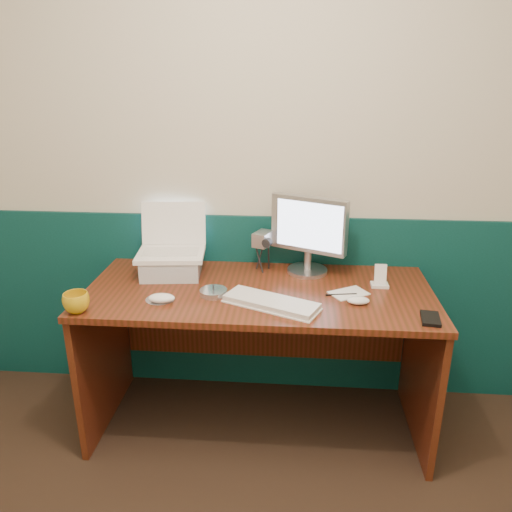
# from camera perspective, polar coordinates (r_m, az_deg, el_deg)

# --- Properties ---
(back_wall) EXTENTS (3.50, 0.04, 2.50)m
(back_wall) POSITION_cam_1_polar(r_m,az_deg,el_deg) (2.52, 1.55, 10.09)
(back_wall) COLOR beige
(back_wall) RESTS_ON ground
(wainscot) EXTENTS (3.48, 0.02, 1.00)m
(wainscot) POSITION_cam_1_polar(r_m,az_deg,el_deg) (2.74, 1.39, -5.59)
(wainscot) COLOR #073330
(wainscot) RESTS_ON ground
(desk) EXTENTS (1.60, 0.70, 0.75)m
(desk) POSITION_cam_1_polar(r_m,az_deg,el_deg) (2.49, 0.29, -11.75)
(desk) COLOR #3D1D0B
(desk) RESTS_ON ground
(laptop_riser) EXTENTS (0.30, 0.26, 0.10)m
(laptop_riser) POSITION_cam_1_polar(r_m,az_deg,el_deg) (2.49, -9.62, -1.07)
(laptop_riser) COLOR silver
(laptop_riser) RESTS_ON desk
(laptop) EXTENTS (0.35, 0.28, 0.27)m
(laptop) POSITION_cam_1_polar(r_m,az_deg,el_deg) (2.44, -9.87, 2.94)
(laptop) COLOR white
(laptop) RESTS_ON laptop_riser
(monitor) EXTENTS (0.39, 0.26, 0.38)m
(monitor) POSITION_cam_1_polar(r_m,az_deg,el_deg) (2.46, 6.03, 2.29)
(monitor) COLOR #B4B5B9
(monitor) RESTS_ON desk
(keyboard) EXTENTS (0.43, 0.29, 0.02)m
(keyboard) POSITION_cam_1_polar(r_m,az_deg,el_deg) (2.15, 1.75, -5.42)
(keyboard) COLOR white
(keyboard) RESTS_ON desk
(mouse_right) EXTENTS (0.10, 0.06, 0.03)m
(mouse_right) POSITION_cam_1_polar(r_m,az_deg,el_deg) (2.21, 11.61, -5.00)
(mouse_right) COLOR white
(mouse_right) RESTS_ON desk
(mouse_left) EXTENTS (0.12, 0.07, 0.04)m
(mouse_left) POSITION_cam_1_polar(r_m,az_deg,el_deg) (2.22, -10.76, -4.75)
(mouse_left) COLOR white
(mouse_left) RESTS_ON desk
(mug) EXTENTS (0.14, 0.14, 0.09)m
(mug) POSITION_cam_1_polar(r_m,az_deg,el_deg) (2.21, -19.85, -5.02)
(mug) COLOR gold
(mug) RESTS_ON desk
(camcorder) EXTENTS (0.14, 0.17, 0.22)m
(camcorder) POSITION_cam_1_polar(r_m,az_deg,el_deg) (2.50, 0.78, 0.71)
(camcorder) COLOR #B2B1B6
(camcorder) RESTS_ON desk
(cd_spindle) EXTENTS (0.12, 0.12, 0.03)m
(cd_spindle) POSITION_cam_1_polar(r_m,az_deg,el_deg) (2.26, -4.88, -4.15)
(cd_spindle) COLOR silver
(cd_spindle) RESTS_ON desk
(cd_loose_a) EXTENTS (0.13, 0.13, 0.00)m
(cd_loose_a) POSITION_cam_1_polar(r_m,az_deg,el_deg) (2.25, -10.89, -4.86)
(cd_loose_a) COLOR silver
(cd_loose_a) RESTS_ON desk
(pen) EXTENTS (0.14, 0.03, 0.01)m
(pen) POSITION_cam_1_polar(r_m,az_deg,el_deg) (2.28, 9.72, -4.35)
(pen) COLOR black
(pen) RESTS_ON desk
(papers) EXTENTS (0.20, 0.18, 0.00)m
(papers) POSITION_cam_1_polar(r_m,az_deg,el_deg) (2.31, 10.54, -4.20)
(papers) COLOR white
(papers) RESTS_ON desk
(dock) EXTENTS (0.08, 0.06, 0.01)m
(dock) POSITION_cam_1_polar(r_m,az_deg,el_deg) (2.41, 13.92, -3.23)
(dock) COLOR white
(dock) RESTS_ON desk
(music_player) EXTENTS (0.05, 0.03, 0.10)m
(music_player) POSITION_cam_1_polar(r_m,az_deg,el_deg) (2.39, 14.03, -2.02)
(music_player) COLOR white
(music_player) RESTS_ON dock
(pda) EXTENTS (0.09, 0.13, 0.01)m
(pda) POSITION_cam_1_polar(r_m,az_deg,el_deg) (2.15, 19.31, -6.77)
(pda) COLOR black
(pda) RESTS_ON desk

